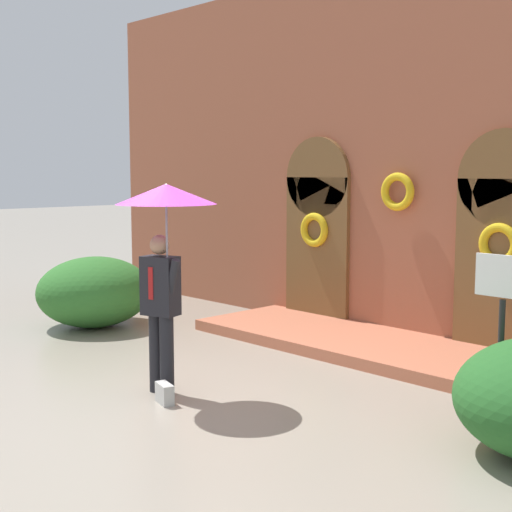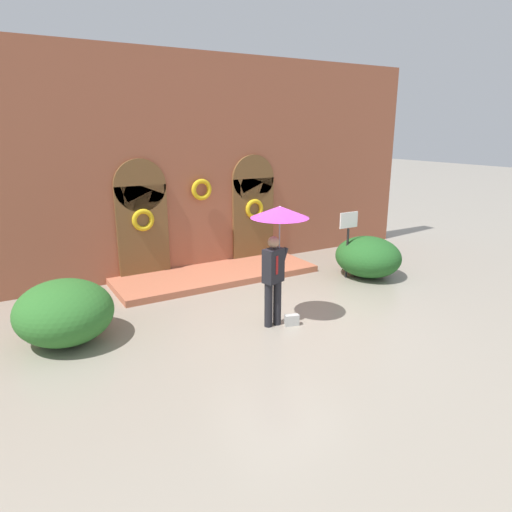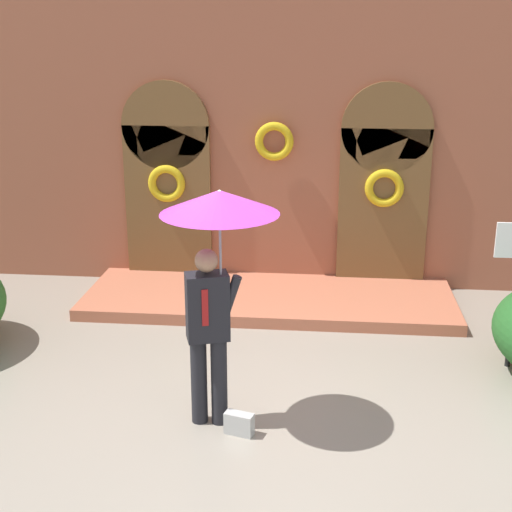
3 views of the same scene
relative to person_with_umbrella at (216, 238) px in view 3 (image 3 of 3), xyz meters
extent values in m
plane|color=gray|center=(0.23, 0.18, -1.91)|extent=(80.00, 80.00, 0.00)
cube|color=#9E563D|center=(0.23, 4.38, 0.89)|extent=(14.00, 0.50, 5.60)
cube|color=brown|center=(-1.37, 4.09, -0.71)|extent=(1.30, 0.08, 2.40)
cylinder|color=brown|center=(-1.37, 4.09, 0.49)|extent=(1.30, 0.08, 1.30)
cube|color=brown|center=(1.83, 4.09, -0.71)|extent=(1.30, 0.08, 2.40)
cylinder|color=brown|center=(1.83, 4.09, 0.49)|extent=(1.30, 0.08, 1.30)
torus|color=gold|center=(-1.37, 4.02, -0.36)|extent=(0.56, 0.12, 0.56)
torus|color=gold|center=(1.83, 4.02, -0.36)|extent=(0.56, 0.12, 0.56)
torus|color=gold|center=(0.23, 4.02, 0.29)|extent=(0.56, 0.12, 0.56)
cube|color=#B56346|center=(0.23, 3.23, -1.83)|extent=(5.20, 1.80, 0.16)
cylinder|color=black|center=(-0.20, 0.00, -1.46)|extent=(0.16, 0.16, 0.90)
cylinder|color=black|center=(0.00, 0.00, -1.46)|extent=(0.16, 0.16, 0.90)
cube|color=black|center=(-0.10, 0.00, -0.68)|extent=(0.45, 0.35, 0.66)
cube|color=#A51919|center=(-0.10, -0.13, -0.64)|extent=(0.06, 0.03, 0.36)
sphere|color=#A87A5B|center=(-0.10, 0.00, -0.22)|extent=(0.22, 0.22, 0.22)
cylinder|color=black|center=(0.12, 0.00, -0.58)|extent=(0.22, 0.09, 0.46)
cylinder|color=gray|center=(0.03, 0.00, -0.26)|extent=(0.02, 0.02, 0.98)
cone|color=#992893|center=(0.03, 0.00, 0.34)|extent=(1.10, 1.10, 0.22)
cone|color=white|center=(0.03, 0.00, 0.35)|extent=(0.61, 0.61, 0.20)
cube|color=#B7B7B2|center=(0.22, -0.20, -1.80)|extent=(0.30, 0.19, 0.22)
camera|label=1|loc=(6.27, -4.66, 0.58)|focal=50.00mm
camera|label=2|loc=(-4.58, -6.99, 1.84)|focal=32.00mm
camera|label=3|loc=(0.98, -6.20, 1.82)|focal=50.00mm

